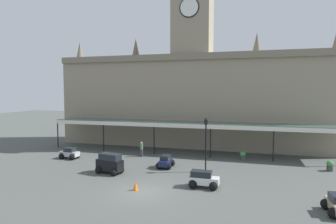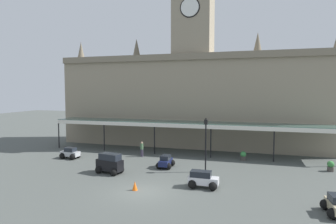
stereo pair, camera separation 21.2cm
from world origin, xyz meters
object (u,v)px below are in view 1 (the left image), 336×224
car_white_estate (203,180)px  planter_by_canopy (330,166)px  car_black_van (110,164)px  traffic_cone (135,186)px  planter_forecourt_centre (243,156)px  car_silver_sedan (70,154)px  victorian_lamppost (206,139)px  car_navy_sedan (166,162)px  pedestrian_beside_cars (141,149)px

car_white_estate → planter_by_canopy: size_ratio=2.35×
car_white_estate → planter_by_canopy: 12.90m
car_black_van → car_white_estate: bearing=-9.5°
traffic_cone → planter_by_canopy: planter_by_canopy is taller
traffic_cone → planter_forecourt_centre: planter_forecourt_centre is taller
car_black_van → planter_forecourt_centre: size_ratio=2.65×
planter_by_canopy → car_white_estate: bearing=-144.0°
planter_by_canopy → planter_forecourt_centre: size_ratio=1.00×
car_silver_sedan → car_white_estate: (15.32, -5.24, 0.06)m
car_white_estate → victorian_lamppost: (-0.46, 4.22, 2.48)m
car_navy_sedan → planter_by_canopy: 15.07m
car_white_estate → planter_forecourt_centre: size_ratio=2.35×
car_white_estate → planter_forecourt_centre: (2.69, 9.60, -0.07)m
car_navy_sedan → victorian_lamppost: 4.66m
car_white_estate → pedestrian_beside_cars: pedestrian_beside_cars is taller
car_white_estate → car_navy_sedan: bearing=133.1°
victorian_lamppost → planter_forecourt_centre: victorian_lamppost is taller
car_silver_sedan → pedestrian_beside_cars: pedestrian_beside_cars is taller
traffic_cone → planter_by_canopy: size_ratio=0.70×
victorian_lamppost → car_white_estate: bearing=-83.8°
car_silver_sedan → pedestrian_beside_cars: size_ratio=1.26×
car_black_van → planter_by_canopy: 19.97m
car_silver_sedan → planter_forecourt_centre: bearing=13.6°
car_navy_sedan → car_black_van: size_ratio=0.81×
car_silver_sedan → planter_by_canopy: bearing=5.2°
car_navy_sedan → planter_by_canopy: size_ratio=2.14×
car_black_van → planter_forecourt_centre: 13.90m
victorian_lamppost → planter_forecourt_centre: 6.73m
pedestrian_beside_cars → car_navy_sedan: bearing=-43.1°
pedestrian_beside_cars → planter_by_canopy: 18.64m
car_black_van → pedestrian_beside_cars: bearing=86.9°
car_silver_sedan → planter_by_canopy: car_silver_sedan is taller
car_black_van → victorian_lamppost: size_ratio=0.52×
traffic_cone → planter_by_canopy: bearing=32.3°
pedestrian_beside_cars → planter_forecourt_centre: 10.97m
planter_by_canopy → planter_forecourt_centre: 8.00m
victorian_lamppost → traffic_cone: 8.00m
car_black_van → victorian_lamppost: victorian_lamppost is taller
car_silver_sedan → planter_forecourt_centre: (18.01, 4.35, -0.01)m
planter_forecourt_centre → car_white_estate: bearing=-105.6°
pedestrian_beside_cars → traffic_cone: size_ratio=2.48×
car_white_estate → planter_forecourt_centre: 9.97m
car_black_van → planter_forecourt_centre: bearing=36.0°
car_silver_sedan → traffic_cone: 12.84m
car_navy_sedan → planter_by_canopy: bearing=11.3°
victorian_lamppost → planter_by_canopy: bearing=17.2°
victorian_lamppost → planter_by_canopy: (10.89, 3.37, -2.55)m
planter_forecourt_centre → car_black_van: bearing=-144.0°
car_navy_sedan → car_silver_sedan: bearing=176.8°
victorian_lamppost → car_silver_sedan: bearing=176.1°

